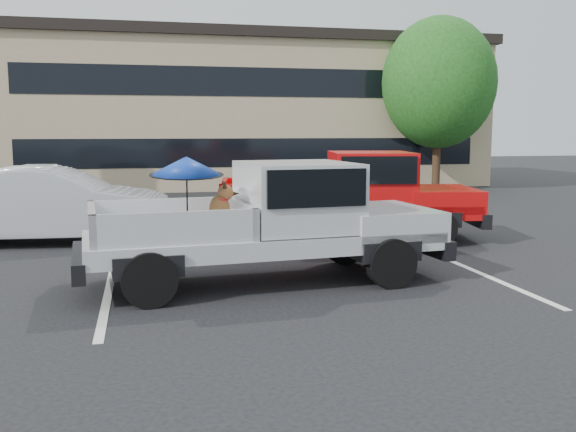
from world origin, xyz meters
name	(u,v)px	position (x,y,z in m)	size (l,w,h in m)	color
ground	(341,315)	(0.00, 0.00, 0.00)	(90.00, 90.00, 0.00)	black
stripe_left	(109,290)	(-3.00, 2.00, 0.00)	(0.12, 5.00, 0.01)	silver
stripe_right	(474,271)	(3.00, 2.00, 0.00)	(0.12, 5.00, 0.01)	silver
motel_building	(243,111)	(2.00, 20.99, 3.21)	(20.40, 8.40, 6.30)	tan
tree_right	(439,83)	(9.00, 16.00, 4.21)	(4.46, 4.46, 6.78)	#332114
tree_back	(313,89)	(6.00, 24.00, 4.41)	(4.68, 4.68, 7.11)	#332114
silver_pickup	(283,215)	(-0.33, 2.03, 1.05)	(5.83, 2.48, 2.06)	black
red_pickup	(363,192)	(2.17, 5.37, 1.04)	(6.05, 2.98, 1.91)	black
silver_sedan	(55,204)	(-4.30, 6.50, 0.81)	(1.72, 4.94, 1.63)	silver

